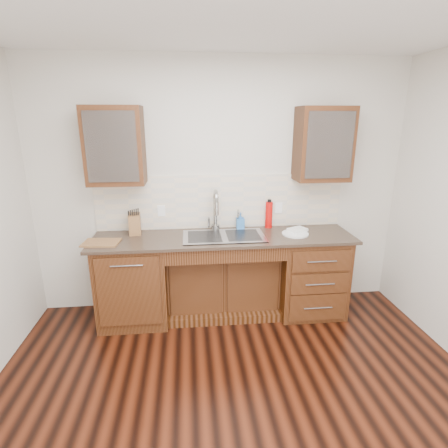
{
  "coord_description": "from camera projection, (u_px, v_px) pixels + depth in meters",
  "views": [
    {
      "loc": [
        -0.35,
        -1.98,
        2.08
      ],
      "look_at": [
        0.0,
        1.4,
        1.05
      ],
      "focal_mm": 28.0,
      "sensor_mm": 36.0,
      "label": 1
    }
  ],
  "objects": [
    {
      "name": "outlet_left",
      "position": [
        161.0,
        211.0,
        3.78
      ],
      "size": [
        0.08,
        0.01,
        0.12
      ],
      "primitive_type": "cube",
      "color": "white",
      "rests_on": "backsplash"
    },
    {
      "name": "sink",
      "position": [
        224.0,
        244.0,
        3.63
      ],
      "size": [
        0.84,
        0.46,
        0.19
      ],
      "primitive_type": "cube",
      "color": "#9E9EA5",
      "rests_on": "countertop"
    },
    {
      "name": "cup_left_b",
      "position": [
        121.0,
        151.0,
        3.42
      ],
      "size": [
        0.12,
        0.12,
        0.09
      ],
      "primitive_type": "imported",
      "rotation": [
        0.0,
        0.0,
        0.22
      ],
      "color": "silver",
      "rests_on": "upper_cabinet_left"
    },
    {
      "name": "base_cabinet_center",
      "position": [
        223.0,
        281.0,
        3.88
      ],
      "size": [
        1.2,
        0.44,
        0.7
      ],
      "primitive_type": "cube",
      "color": "#593014",
      "rests_on": "ground"
    },
    {
      "name": "base_cabinet_left",
      "position": [
        134.0,
        281.0,
        3.68
      ],
      "size": [
        0.7,
        0.62,
        0.88
      ],
      "primitive_type": "cube",
      "color": "#593014",
      "rests_on": "ground"
    },
    {
      "name": "cup_left_a",
      "position": [
        105.0,
        151.0,
        3.4
      ],
      "size": [
        0.16,
        0.16,
        0.1
      ],
      "primitive_type": "imported",
      "rotation": [
        0.0,
        0.0,
        -0.39
      ],
      "color": "silver",
      "rests_on": "upper_cabinet_left"
    },
    {
      "name": "upper_cabinet_right",
      "position": [
        323.0,
        144.0,
        3.61
      ],
      "size": [
        0.55,
        0.34,
        0.75
      ],
      "primitive_type": "cube",
      "color": "#593014",
      "rests_on": "wall_back"
    },
    {
      "name": "soap_bottle",
      "position": [
        240.0,
        221.0,
        3.83
      ],
      "size": [
        0.09,
        0.09,
        0.18
      ],
      "primitive_type": "imported",
      "rotation": [
        0.0,
        0.0,
        0.02
      ],
      "color": "#3373BD",
      "rests_on": "countertop"
    },
    {
      "name": "dish_towel",
      "position": [
        297.0,
        230.0,
        3.73
      ],
      "size": [
        0.23,
        0.2,
        0.03
      ],
      "primitive_type": "cube",
      "rotation": [
        0.0,
        0.0,
        0.44
      ],
      "color": "white",
      "rests_on": "plate"
    },
    {
      "name": "faucet",
      "position": [
        215.0,
        212.0,
        3.76
      ],
      "size": [
        0.04,
        0.04,
        0.4
      ],
      "primitive_type": "cylinder",
      "color": "#999993",
      "rests_on": "countertop"
    },
    {
      "name": "upper_cabinet_left",
      "position": [
        115.0,
        146.0,
        3.4
      ],
      "size": [
        0.55,
        0.34,
        0.75
      ],
      "primitive_type": "cube",
      "color": "#593014",
      "rests_on": "wall_back"
    },
    {
      "name": "outlet_right",
      "position": [
        279.0,
        208.0,
        3.91
      ],
      "size": [
        0.08,
        0.01,
        0.12
      ],
      "primitive_type": "cube",
      "color": "white",
      "rests_on": "backsplash"
    },
    {
      "name": "countertop",
      "position": [
        224.0,
        238.0,
        3.62
      ],
      "size": [
        2.7,
        0.65,
        0.03
      ],
      "primitive_type": "cube",
      "color": "#84705B",
      "rests_on": "base_cabinet_left"
    },
    {
      "name": "cup_right_b",
      "position": [
        337.0,
        149.0,
        3.64
      ],
      "size": [
        0.14,
        0.14,
        0.1
      ],
      "primitive_type": "imported",
      "rotation": [
        0.0,
        0.0,
        -0.43
      ],
      "color": "white",
      "rests_on": "upper_cabinet_right"
    },
    {
      "name": "plate",
      "position": [
        295.0,
        234.0,
        3.67
      ],
      "size": [
        0.34,
        0.34,
        0.02
      ],
      "primitive_type": "cylinder",
      "rotation": [
        0.0,
        0.0,
        0.25
      ],
      "color": "white",
      "rests_on": "countertop"
    },
    {
      "name": "knife_block",
      "position": [
        135.0,
        224.0,
        3.68
      ],
      "size": [
        0.14,
        0.2,
        0.21
      ],
      "primitive_type": "cube",
      "rotation": [
        0.0,
        0.0,
        0.11
      ],
      "color": "olive",
      "rests_on": "countertop"
    },
    {
      "name": "filter_tap",
      "position": [
        238.0,
        219.0,
        3.82
      ],
      "size": [
        0.02,
        0.02,
        0.24
      ],
      "primitive_type": "cylinder",
      "color": "#999993",
      "rests_on": "countertop"
    },
    {
      "name": "ground",
      "position": [
        244.0,
        424.0,
        2.54
      ],
      "size": [
        4.0,
        3.5,
        0.1
      ],
      "primitive_type": "cube",
      "color": "#3F1609"
    },
    {
      "name": "water_bottle",
      "position": [
        269.0,
        215.0,
        3.87
      ],
      "size": [
        0.09,
        0.09,
        0.29
      ],
      "primitive_type": "cylinder",
      "rotation": [
        0.0,
        0.0,
        0.14
      ],
      "color": "red",
      "rests_on": "countertop"
    },
    {
      "name": "cutting_board",
      "position": [
        101.0,
        243.0,
        3.41
      ],
      "size": [
        0.36,
        0.27,
        0.02
      ],
      "primitive_type": "cube",
      "rotation": [
        0.0,
        0.0,
        -0.1
      ],
      "color": "brown",
      "rests_on": "countertop"
    },
    {
      "name": "cup_right_a",
      "position": [
        315.0,
        150.0,
        3.61
      ],
      "size": [
        0.15,
        0.15,
        0.09
      ],
      "primitive_type": "imported",
      "rotation": [
        0.0,
        0.0,
        0.38
      ],
      "color": "white",
      "rests_on": "upper_cabinet_right"
    },
    {
      "name": "backsplash",
      "position": [
        221.0,
        202.0,
        3.83
      ],
      "size": [
        2.7,
        0.02,
        0.59
      ],
      "primitive_type": "cube",
      "color": "beige",
      "rests_on": "wall_back"
    },
    {
      "name": "wall_back",
      "position": [
        220.0,
        188.0,
        3.85
      ],
      "size": [
        4.0,
        0.1,
        2.7
      ],
      "primitive_type": "cube",
      "color": "beige",
      "rests_on": "ground"
    },
    {
      "name": "base_cabinet_right",
      "position": [
        309.0,
        273.0,
        3.86
      ],
      "size": [
        0.7,
        0.62,
        0.88
      ],
      "primitive_type": "cube",
      "color": "#593014",
      "rests_on": "ground"
    }
  ]
}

